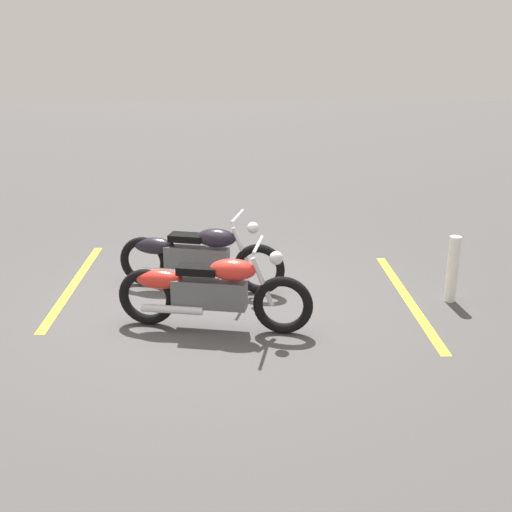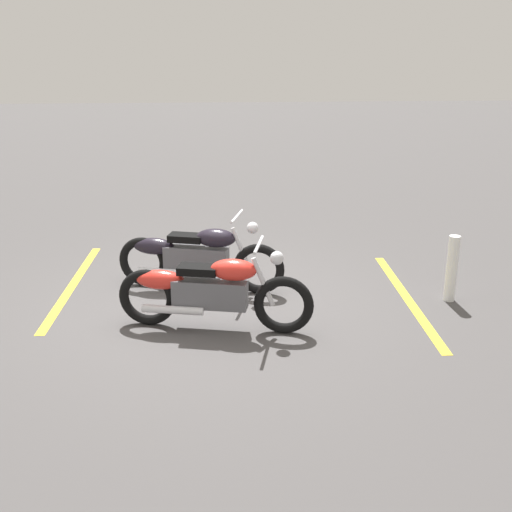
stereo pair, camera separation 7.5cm
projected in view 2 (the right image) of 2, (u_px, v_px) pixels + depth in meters
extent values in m
plane|color=#474444|center=(205.00, 307.00, 7.83)|extent=(60.00, 60.00, 0.00)
torus|color=black|center=(284.00, 305.00, 7.04)|extent=(0.68, 0.26, 0.67)
torus|color=black|center=(148.00, 297.00, 7.25)|extent=(0.68, 0.26, 0.67)
cube|color=#59595E|center=(210.00, 294.00, 7.13)|extent=(0.87, 0.40, 0.32)
ellipsoid|color=red|center=(233.00, 270.00, 7.00)|extent=(0.57, 0.39, 0.24)
ellipsoid|color=red|center=(160.00, 280.00, 7.16)|extent=(0.60, 0.36, 0.22)
cube|color=black|center=(198.00, 270.00, 7.06)|extent=(0.48, 0.33, 0.09)
cylinder|color=silver|center=(263.00, 282.00, 6.99)|extent=(0.27, 0.11, 0.56)
cylinder|color=silver|center=(259.00, 245.00, 6.86)|extent=(0.17, 0.61, 0.04)
sphere|color=silver|center=(277.00, 258.00, 6.88)|extent=(0.15, 0.15, 0.15)
cylinder|color=silver|center=(173.00, 310.00, 7.10)|extent=(0.70, 0.24, 0.09)
torus|color=black|center=(259.00, 269.00, 8.18)|extent=(0.68, 0.28, 0.67)
torus|color=black|center=(143.00, 262.00, 8.46)|extent=(0.68, 0.28, 0.67)
cube|color=#59595E|center=(196.00, 259.00, 8.30)|extent=(0.87, 0.43, 0.32)
ellipsoid|color=black|center=(216.00, 238.00, 8.16)|extent=(0.58, 0.41, 0.24)
ellipsoid|color=black|center=(154.00, 246.00, 8.36)|extent=(0.60, 0.38, 0.22)
cube|color=black|center=(186.00, 238.00, 8.23)|extent=(0.49, 0.35, 0.09)
cylinder|color=silver|center=(241.00, 249.00, 8.14)|extent=(0.27, 0.13, 0.56)
cylinder|color=silver|center=(237.00, 216.00, 8.01)|extent=(0.20, 0.61, 0.04)
sphere|color=silver|center=(253.00, 228.00, 8.02)|extent=(0.15, 0.15, 0.15)
cylinder|color=silver|center=(164.00, 272.00, 8.29)|extent=(0.70, 0.27, 0.09)
cylinder|color=white|center=(452.00, 269.00, 7.92)|extent=(0.14, 0.14, 0.85)
cube|color=yellow|center=(73.00, 284.00, 8.58)|extent=(0.25, 3.20, 0.01)
cube|color=yellow|center=(407.00, 298.00, 8.13)|extent=(0.25, 3.20, 0.01)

